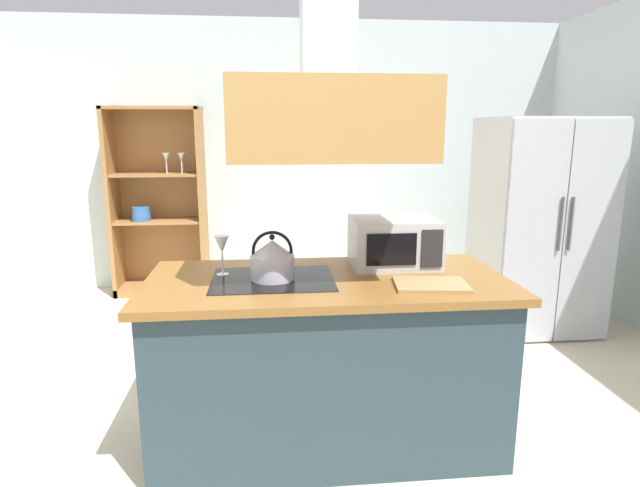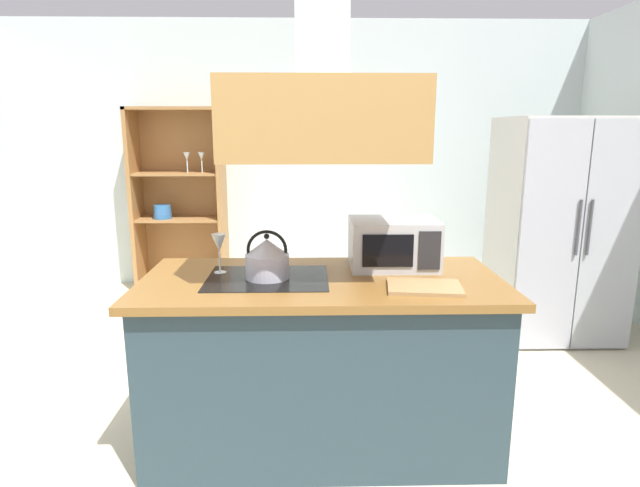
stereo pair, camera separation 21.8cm
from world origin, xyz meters
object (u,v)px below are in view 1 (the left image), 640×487
object	(u,v)px
dish_cabinet	(159,212)
microwave	(394,242)
refrigerator	(538,226)
cutting_board	(431,285)
kettle	(272,259)
wine_glass_on_counter	(222,246)

from	to	relation	value
dish_cabinet	microwave	xyz separation A→B (m)	(1.76, -2.58, 0.21)
refrigerator	cutting_board	xyz separation A→B (m)	(-1.42, -1.65, 0.05)
dish_cabinet	kettle	size ratio (longest dim) A/B	7.57
dish_cabinet	wine_glass_on_counter	world-z (taller)	dish_cabinet
cutting_board	wine_glass_on_counter	size ratio (longest dim) A/B	1.65
microwave	wine_glass_on_counter	world-z (taller)	microwave
wine_glass_on_counter	cutting_board	bearing A→B (deg)	-16.55
refrigerator	kettle	size ratio (longest dim) A/B	7.09
kettle	cutting_board	bearing A→B (deg)	-14.48
dish_cabinet	wine_glass_on_counter	bearing A→B (deg)	-72.42
dish_cabinet	wine_glass_on_counter	distance (m)	2.83
kettle	cutting_board	size ratio (longest dim) A/B	0.71
cutting_board	microwave	xyz separation A→B (m)	(-0.08, 0.40, 0.12)
cutting_board	wine_glass_on_counter	world-z (taller)	wine_glass_on_counter
kettle	cutting_board	world-z (taller)	kettle
microwave	kettle	bearing A→B (deg)	-162.63
refrigerator	dish_cabinet	xyz separation A→B (m)	(-3.27, 1.33, -0.04)
wine_glass_on_counter	kettle	bearing A→B (deg)	-22.39
kettle	wine_glass_on_counter	distance (m)	0.28
refrigerator	dish_cabinet	size ratio (longest dim) A/B	0.94
microwave	dish_cabinet	bearing A→B (deg)	124.32
cutting_board	refrigerator	bearing A→B (deg)	49.38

